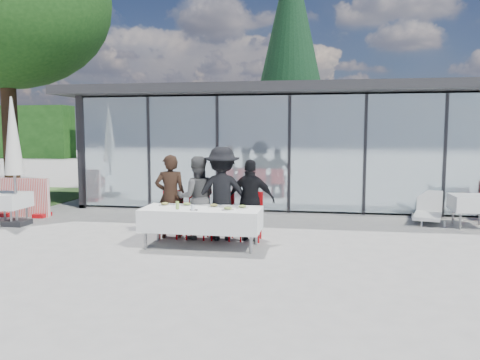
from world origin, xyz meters
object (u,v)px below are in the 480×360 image
object	(u,v)px
deciduous_tree	(4,1)
conifer_tree	(291,46)
diner_chair_c	(223,213)
plate_b	(187,204)
diner_chair_b	(198,212)
spare_table_left	(7,201)
diner_chair_d	(251,214)
dining_table	(202,219)
diner_chair_a	(172,211)
plate_extra	(228,209)
juice_bottle	(177,205)
diner_a	(170,196)
diner_b	(197,198)
diner_d	(251,200)
spare_table_right	(471,203)
lounger	(428,211)
diner_c	(222,194)
market_umbrella	(13,144)
plate_d	(242,207)
folded_eyeglasses	(194,210)
plate_a	(165,204)
plate_c	(214,206)

from	to	relation	value
deciduous_tree	conifer_tree	bearing A→B (deg)	37.87
diner_chair_c	plate_b	distance (m)	0.85
diner_chair_b	spare_table_left	size ratio (longest dim) A/B	1.13
deciduous_tree	diner_chair_d	bearing A→B (deg)	-29.59
dining_table	plate_b	size ratio (longest dim) A/B	9.54
diner_chair_a	plate_extra	distance (m)	1.67
dining_table	juice_bottle	bearing A→B (deg)	-153.01
diner_chair_a	plate_extra	bearing A→B (deg)	-33.82
diner_a	diner_chair_b	size ratio (longest dim) A/B	1.77
diner_chair_a	diner_chair_c	world-z (taller)	same
diner_b	diner_d	world-z (taller)	diner_b
diner_b	spare_table_right	size ratio (longest dim) A/B	1.97
diner_chair_d	spare_table_left	distance (m)	6.04
plate_b	spare_table_left	bearing A→B (deg)	165.48
spare_table_right	lounger	distance (m)	1.02
spare_table_right	deciduous_tree	world-z (taller)	deciduous_tree
diner_c	spare_table_left	distance (m)	5.48
diner_chair_b	diner_c	xyz separation A→B (m)	(0.52, -0.08, 0.41)
juice_bottle	market_umbrella	world-z (taller)	market_umbrella
plate_b	juice_bottle	bearing A→B (deg)	-98.59
plate_d	spare_table_right	distance (m)	5.63
folded_eyeglasses	juice_bottle	bearing A→B (deg)	167.94
spare_table_left	folded_eyeglasses	bearing A→B (deg)	-18.83
dining_table	diner_d	world-z (taller)	diner_d
folded_eyeglasses	deciduous_tree	size ratio (longest dim) A/B	0.01
diner_a	diner_c	bearing A→B (deg)	162.71
plate_d	spare_table_right	xyz separation A→B (m)	(4.90, 2.76, -0.22)
plate_a	diner_a	bearing A→B (deg)	95.25
deciduous_tree	diner_b	bearing A→B (deg)	-33.39
diner_chair_b	plate_c	size ratio (longest dim) A/B	4.11
plate_b	diner_b	bearing A→B (deg)	79.44
dining_table	lounger	size ratio (longest dim) A/B	1.56
diner_c	plate_a	bearing A→B (deg)	16.42
plate_b	lounger	xyz separation A→B (m)	(5.22, 3.19, -0.52)
diner_a	diner_chair_c	distance (m)	1.14
dining_table	plate_a	bearing A→B (deg)	168.38
plate_extra	diner_chair_b	bearing A→B (deg)	131.20
plate_a	spare_table_left	distance (m)	4.55
diner_c	lounger	bearing A→B (deg)	-158.75
plate_a	diner_chair_c	bearing A→B (deg)	29.37
diner_b	diner_d	size ratio (longest dim) A/B	1.03
diner_b	conifer_tree	distance (m)	13.26
diner_chair_a	diner_d	xyz separation A→B (m)	(1.68, -0.08, 0.28)
diner_chair_c	conifer_tree	xyz separation A→B (m)	(0.63, 12.09, 5.45)
diner_chair_a	spare_table_right	world-z (taller)	diner_chair_a
plate_a	juice_bottle	distance (m)	0.53
diner_d	conifer_tree	bearing A→B (deg)	-87.50
plate_c	folded_eyeglasses	distance (m)	0.50
diner_b	market_umbrella	world-z (taller)	market_umbrella
folded_eyeglasses	spare_table_left	world-z (taller)	folded_eyeglasses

